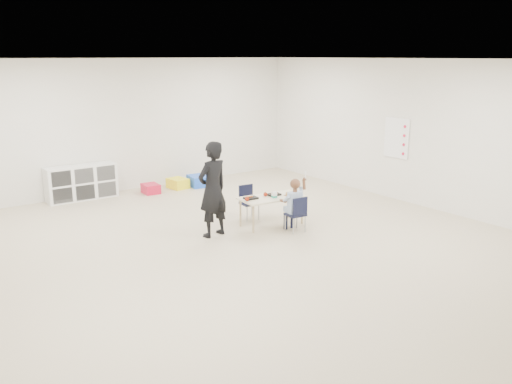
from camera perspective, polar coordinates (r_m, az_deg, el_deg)
room at (r=8.06m, az=-0.45°, el=3.80°), size 9.00×9.02×2.80m
table at (r=9.32m, az=1.65°, el=-1.97°), size 1.15×0.64×0.51m
chair_near at (r=9.00m, az=4.16°, el=-2.30°), size 0.32×0.30×0.61m
chair_far at (r=9.64m, az=-0.69°, el=-1.13°), size 0.32×0.30×0.61m
child at (r=8.95m, az=4.18°, el=-1.23°), size 0.44×0.44×0.96m
lunch_tray_near at (r=9.35m, az=1.88°, el=-0.25°), size 0.23×0.18×0.03m
lunch_tray_far at (r=9.11m, az=-0.54°, el=-0.64°), size 0.23×0.18×0.03m
milk_carton at (r=9.15m, az=1.94°, el=-0.34°), size 0.08×0.08×0.10m
bread_roll at (r=9.33m, az=3.39°, el=-0.18°), size 0.09×0.09×0.07m
apple_near at (r=9.27m, az=0.99°, el=-0.25°), size 0.07×0.07×0.07m
apple_far at (r=8.96m, az=-0.95°, el=-0.74°), size 0.07×0.07×0.07m
cubby_shelf at (r=11.54m, az=-17.89°, el=0.97°), size 1.40×0.40×0.70m
rules_poster at (r=11.22m, az=14.57°, el=5.53°), size 0.02×0.60×0.80m
adult at (r=8.66m, az=-4.58°, el=0.27°), size 0.63×0.48×1.55m
bin_red at (r=11.73m, az=-11.02°, el=0.35°), size 0.34×0.43×0.20m
bin_yellow at (r=12.08m, az=-8.23°, el=0.91°), size 0.40×0.48×0.22m
bin_blue at (r=12.20m, az=-6.10°, el=1.17°), size 0.45×0.54×0.24m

